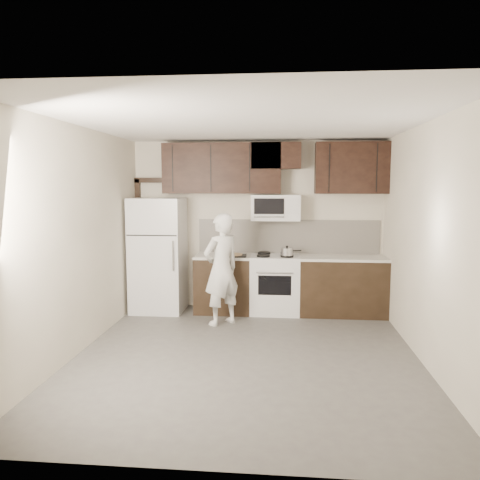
# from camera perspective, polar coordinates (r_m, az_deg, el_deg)

# --- Properties ---
(floor) EXTENTS (4.50, 4.50, 0.00)m
(floor) POSITION_cam_1_polar(r_m,az_deg,el_deg) (5.67, 0.76, -13.96)
(floor) COLOR #4E4B49
(floor) RESTS_ON ground
(back_wall) EXTENTS (4.00, 0.00, 4.00)m
(back_wall) POSITION_cam_1_polar(r_m,az_deg,el_deg) (7.58, 2.12, 1.78)
(back_wall) COLOR #B8B19D
(back_wall) RESTS_ON ground
(ceiling) EXTENTS (4.50, 4.50, 0.00)m
(ceiling) POSITION_cam_1_polar(r_m,az_deg,el_deg) (5.35, 0.80, 14.21)
(ceiling) COLOR white
(ceiling) RESTS_ON back_wall
(counter_run) EXTENTS (2.95, 0.64, 0.91)m
(counter_run) POSITION_cam_1_polar(r_m,az_deg,el_deg) (7.39, 6.65, -5.40)
(counter_run) COLOR black
(counter_run) RESTS_ON floor
(stove) EXTENTS (0.76, 0.66, 0.94)m
(stove) POSITION_cam_1_polar(r_m,az_deg,el_deg) (7.39, 4.29, -5.34)
(stove) COLOR silver
(stove) RESTS_ON floor
(backsplash) EXTENTS (2.90, 0.02, 0.54)m
(backsplash) POSITION_cam_1_polar(r_m,az_deg,el_deg) (7.57, 5.89, 0.45)
(backsplash) COLOR beige
(backsplash) RESTS_ON counter_run
(upper_cabinets) EXTENTS (3.48, 0.35, 0.78)m
(upper_cabinets) POSITION_cam_1_polar(r_m,az_deg,el_deg) (7.37, 3.71, 8.88)
(upper_cabinets) COLOR black
(upper_cabinets) RESTS_ON back_wall
(microwave) EXTENTS (0.76, 0.42, 0.40)m
(microwave) POSITION_cam_1_polar(r_m,az_deg,el_deg) (7.35, 4.38, 3.95)
(microwave) COLOR silver
(microwave) RESTS_ON upper_cabinets
(refrigerator) EXTENTS (0.80, 0.76, 1.80)m
(refrigerator) POSITION_cam_1_polar(r_m,az_deg,el_deg) (7.52, -9.93, -1.81)
(refrigerator) COLOR silver
(refrigerator) RESTS_ON floor
(door_trim) EXTENTS (0.50, 0.08, 2.12)m
(door_trim) POSITION_cam_1_polar(r_m,az_deg,el_deg) (7.89, -11.96, 1.09)
(door_trim) COLOR black
(door_trim) RESTS_ON floor
(saucepan) EXTENTS (0.32, 0.19, 0.18)m
(saucepan) POSITION_cam_1_polar(r_m,az_deg,el_deg) (7.15, 5.76, -1.51)
(saucepan) COLOR silver
(saucepan) RESTS_ON stove
(baking_tray) EXTENTS (0.41, 0.32, 0.02)m
(baking_tray) POSITION_cam_1_polar(r_m,az_deg,el_deg) (7.20, -0.78, -1.92)
(baking_tray) COLOR black
(baking_tray) RESTS_ON counter_run
(pizza) EXTENTS (0.28, 0.28, 0.02)m
(pizza) POSITION_cam_1_polar(r_m,az_deg,el_deg) (7.20, -0.78, -1.76)
(pizza) COLOR tan
(pizza) RESTS_ON baking_tray
(person) EXTENTS (0.69, 0.68, 1.61)m
(person) POSITION_cam_1_polar(r_m,az_deg,el_deg) (6.70, -2.28, -3.58)
(person) COLOR white
(person) RESTS_ON floor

